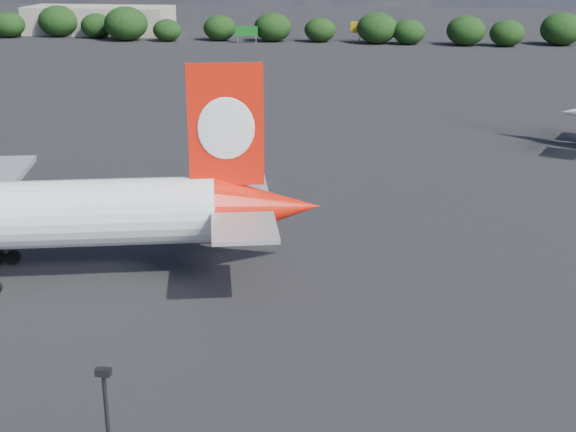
# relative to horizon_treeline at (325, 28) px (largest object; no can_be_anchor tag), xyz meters

# --- Properties ---
(ground) EXTENTS (500.00, 500.00, 0.00)m
(ground) POSITION_rel_horizon_treeline_xyz_m (-2.68, -119.93, -3.87)
(ground) COLOR black
(ground) RESTS_ON ground
(terminal_building) EXTENTS (42.00, 16.00, 8.00)m
(terminal_building) POSITION_rel_horizon_treeline_xyz_m (-67.68, 12.07, 0.13)
(terminal_building) COLOR gray
(terminal_building) RESTS_ON ground
(highway_sign) EXTENTS (6.00, 0.30, 4.50)m
(highway_sign) POSITION_rel_horizon_treeline_xyz_m (-20.68, -3.93, -0.74)
(highway_sign) COLOR #156A1E
(highway_sign) RESTS_ON ground
(billboard_yellow) EXTENTS (5.00, 0.30, 5.50)m
(billboard_yellow) POSITION_rel_horizon_treeline_xyz_m (9.32, 2.07, -0.00)
(billboard_yellow) COLOR gold
(billboard_yellow) RESTS_ON ground
(horizon_treeline) EXTENTS (202.29, 16.84, 9.24)m
(horizon_treeline) POSITION_rel_horizon_treeline_xyz_m (0.00, 0.00, 0.00)
(horizon_treeline) COLOR black
(horizon_treeline) RESTS_ON ground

